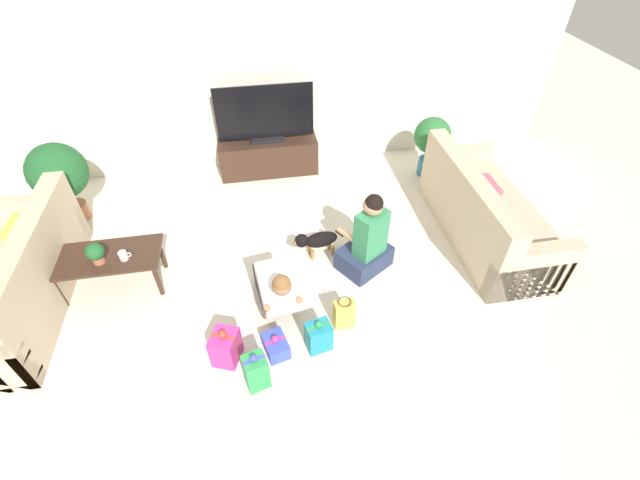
{
  "coord_description": "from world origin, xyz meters",
  "views": [
    {
      "loc": [
        -0.05,
        -2.82,
        3.33
      ],
      "look_at": [
        0.5,
        0.31,
        0.45
      ],
      "focal_mm": 24.0,
      "sensor_mm": 36.0,
      "label": 1
    }
  ],
  "objects_px": {
    "person_kneeling": "(276,287)",
    "dog": "(316,240)",
    "tabletop_plant": "(95,253)",
    "sofa_left": "(17,282)",
    "mug": "(124,256)",
    "gift_box_a": "(319,336)",
    "gift_box_b": "(256,371)",
    "person_sitting": "(367,243)",
    "gift_bag_a": "(344,314)",
    "gift_box_c": "(226,347)",
    "potted_plant_corner_left": "(58,174)",
    "tv": "(265,117)",
    "coffee_table": "(107,260)",
    "tv_console": "(269,156)",
    "potted_plant_corner_right": "(432,139)",
    "gift_box_d": "(276,346)",
    "sofa_right": "(484,214)"
  },
  "relations": [
    {
      "from": "mug",
      "to": "person_sitting",
      "type": "bearing_deg",
      "value": -2.36
    },
    {
      "from": "person_sitting",
      "to": "tabletop_plant",
      "type": "relative_size",
      "value": 4.36
    },
    {
      "from": "potted_plant_corner_left",
      "to": "mug",
      "type": "height_order",
      "value": "potted_plant_corner_left"
    },
    {
      "from": "coffee_table",
      "to": "tabletop_plant",
      "type": "distance_m",
      "value": 0.19
    },
    {
      "from": "tv",
      "to": "person_kneeling",
      "type": "xyz_separation_m",
      "value": [
        -0.14,
        -2.48,
        -0.5
      ]
    },
    {
      "from": "person_kneeling",
      "to": "dog",
      "type": "distance_m",
      "value": 0.86
    },
    {
      "from": "gift_bag_a",
      "to": "mug",
      "type": "distance_m",
      "value": 2.18
    },
    {
      "from": "coffee_table",
      "to": "person_kneeling",
      "type": "xyz_separation_m",
      "value": [
        1.6,
        -0.59,
        -0.06
      ]
    },
    {
      "from": "gift_box_a",
      "to": "gift_bag_a",
      "type": "height_order",
      "value": "gift_box_a"
    },
    {
      "from": "tv_console",
      "to": "sofa_left",
      "type": "bearing_deg",
      "value": -142.29
    },
    {
      "from": "gift_box_d",
      "to": "gift_bag_a",
      "type": "height_order",
      "value": "gift_bag_a"
    },
    {
      "from": "sofa_left",
      "to": "person_kneeling",
      "type": "height_order",
      "value": "sofa_left"
    },
    {
      "from": "coffee_table",
      "to": "potted_plant_corner_right",
      "type": "distance_m",
      "value": 4.14
    },
    {
      "from": "potted_plant_corner_left",
      "to": "gift_box_a",
      "type": "distance_m",
      "value": 3.52
    },
    {
      "from": "sofa_right",
      "to": "person_kneeling",
      "type": "xyz_separation_m",
      "value": [
        -2.42,
        -0.69,
        0.01
      ]
    },
    {
      "from": "sofa_left",
      "to": "mug",
      "type": "bearing_deg",
      "value": 90.88
    },
    {
      "from": "gift_box_d",
      "to": "gift_bag_a",
      "type": "relative_size",
      "value": 0.89
    },
    {
      "from": "gift_box_c",
      "to": "mug",
      "type": "distance_m",
      "value": 1.38
    },
    {
      "from": "gift_box_a",
      "to": "sofa_left",
      "type": "bearing_deg",
      "value": 160.16
    },
    {
      "from": "potted_plant_corner_left",
      "to": "gift_box_d",
      "type": "bearing_deg",
      "value": -46.42
    },
    {
      "from": "person_sitting",
      "to": "gift_box_d",
      "type": "bearing_deg",
      "value": 7.73
    },
    {
      "from": "potted_plant_corner_right",
      "to": "gift_box_a",
      "type": "bearing_deg",
      "value": -127.65
    },
    {
      "from": "tabletop_plant",
      "to": "dog",
      "type": "bearing_deg",
      "value": 4.82
    },
    {
      "from": "tv_console",
      "to": "person_sitting",
      "type": "distance_m",
      "value": 2.23
    },
    {
      "from": "sofa_right",
      "to": "gift_bag_a",
      "type": "relative_size",
      "value": 5.82
    },
    {
      "from": "tv_console",
      "to": "tv",
      "type": "relative_size",
      "value": 1.05
    },
    {
      "from": "gift_box_b",
      "to": "gift_box_c",
      "type": "height_order",
      "value": "gift_box_b"
    },
    {
      "from": "potted_plant_corner_right",
      "to": "person_kneeling",
      "type": "height_order",
      "value": "potted_plant_corner_right"
    },
    {
      "from": "dog",
      "to": "mug",
      "type": "distance_m",
      "value": 1.93
    },
    {
      "from": "dog",
      "to": "gift_bag_a",
      "type": "height_order",
      "value": "gift_bag_a"
    },
    {
      "from": "potted_plant_corner_right",
      "to": "person_sitting",
      "type": "relative_size",
      "value": 0.85
    },
    {
      "from": "sofa_left",
      "to": "gift_box_b",
      "type": "bearing_deg",
      "value": 59.93
    },
    {
      "from": "tv",
      "to": "gift_box_c",
      "type": "bearing_deg",
      "value": -102.06
    },
    {
      "from": "dog",
      "to": "person_sitting",
      "type": "bearing_deg",
      "value": 52.65
    },
    {
      "from": "tabletop_plant",
      "to": "sofa_left",
      "type": "bearing_deg",
      "value": -178.95
    },
    {
      "from": "tv_console",
      "to": "tv",
      "type": "xyz_separation_m",
      "value": [
        0.0,
        0.0,
        0.58
      ]
    },
    {
      "from": "tv",
      "to": "gift_box_d",
      "type": "relative_size",
      "value": 4.09
    },
    {
      "from": "tv",
      "to": "person_sitting",
      "type": "height_order",
      "value": "tv"
    },
    {
      "from": "gift_box_d",
      "to": "mug",
      "type": "distance_m",
      "value": 1.71
    },
    {
      "from": "sofa_right",
      "to": "gift_bag_a",
      "type": "distance_m",
      "value": 2.08
    },
    {
      "from": "person_kneeling",
      "to": "gift_box_a",
      "type": "bearing_deg",
      "value": -65.44
    },
    {
      "from": "gift_box_b",
      "to": "mug",
      "type": "xyz_separation_m",
      "value": [
        -1.16,
        1.27,
        0.3
      ]
    },
    {
      "from": "sofa_right",
      "to": "gift_box_a",
      "type": "distance_m",
      "value": 2.42
    },
    {
      "from": "person_sitting",
      "to": "tabletop_plant",
      "type": "bearing_deg",
      "value": -34.68
    },
    {
      "from": "potted_plant_corner_left",
      "to": "person_sitting",
      "type": "xyz_separation_m",
      "value": [
        3.26,
        -1.43,
        -0.28
      ]
    },
    {
      "from": "sofa_right",
      "to": "tv",
      "type": "height_order",
      "value": "tv"
    },
    {
      "from": "potted_plant_corner_left",
      "to": "gift_box_a",
      "type": "xyz_separation_m",
      "value": [
        2.59,
        -2.34,
        -0.49
      ]
    },
    {
      "from": "potted_plant_corner_right",
      "to": "mug",
      "type": "relative_size",
      "value": 6.91
    },
    {
      "from": "gift_box_c",
      "to": "gift_box_a",
      "type": "bearing_deg",
      "value": -1.47
    },
    {
      "from": "sofa_left",
      "to": "potted_plant_corner_left",
      "type": "relative_size",
      "value": 2.01
    }
  ]
}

